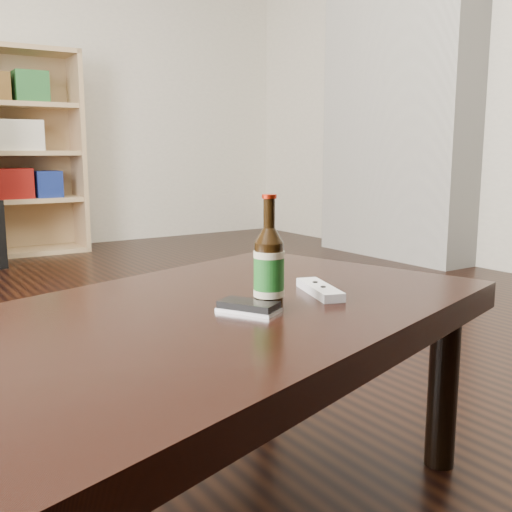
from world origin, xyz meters
TOP-DOWN VIEW (x-y plane):
  - floor at (0.00, 0.00)m, footprint 5.00×6.00m
  - chimney_breast at (2.35, 1.20)m, footprint 0.30×1.20m
  - bookshelf at (0.21, 2.80)m, footprint 0.80×0.38m
  - coffee_table at (-0.30, -0.81)m, footprint 1.34×1.01m
  - beer_bottle at (-0.19, -0.87)m, footprint 0.08×0.08m
  - phone at (-0.24, -0.87)m, footprint 0.11×0.13m
  - remote at (-0.04, -0.84)m, footprint 0.10×0.17m

SIDE VIEW (x-z plane):
  - floor at x=0.00m, z-range -0.01..0.00m
  - coffee_table at x=-0.30m, z-range 0.16..0.61m
  - phone at x=-0.24m, z-range 0.45..0.47m
  - remote at x=-0.04m, z-range 0.45..0.47m
  - beer_bottle at x=-0.19m, z-range 0.41..0.63m
  - bookshelf at x=0.21m, z-range 0.03..1.49m
  - chimney_breast at x=2.35m, z-range 0.00..2.70m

